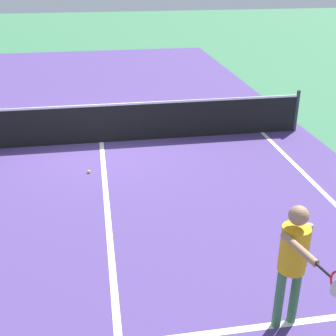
# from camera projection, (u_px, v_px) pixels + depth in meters

# --- Properties ---
(ground_plane) EXTENTS (60.00, 60.00, 0.00)m
(ground_plane) POSITION_uv_depth(u_px,v_px,m) (101.00, 142.00, 10.86)
(ground_plane) COLOR #38724C
(court_surface_inbounds) EXTENTS (10.62, 24.40, 0.00)m
(court_surface_inbounds) POSITION_uv_depth(u_px,v_px,m) (101.00, 142.00, 10.86)
(court_surface_inbounds) COLOR #4C387A
(court_surface_inbounds) RESTS_ON ground_plane
(line_center_service) EXTENTS (0.10, 6.40, 0.01)m
(line_center_service) POSITION_uv_depth(u_px,v_px,m) (107.00, 207.00, 8.00)
(line_center_service) COLOR white
(line_center_service) RESTS_ON ground_plane
(net) EXTENTS (10.06, 0.09, 1.07)m
(net) POSITION_uv_depth(u_px,v_px,m) (100.00, 123.00, 10.65)
(net) COLOR #33383D
(net) RESTS_ON ground_plane
(player_near) EXTENTS (0.41, 1.22, 1.65)m
(player_near) POSITION_uv_depth(u_px,v_px,m) (294.00, 256.00, 5.01)
(player_near) COLOR #3F7247
(player_near) RESTS_ON ground_plane
(tennis_ball_near_net) EXTENTS (0.07, 0.07, 0.07)m
(tennis_ball_near_net) POSITION_uv_depth(u_px,v_px,m) (89.00, 172.00, 9.29)
(tennis_ball_near_net) COLOR #CCE033
(tennis_ball_near_net) RESTS_ON ground_plane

